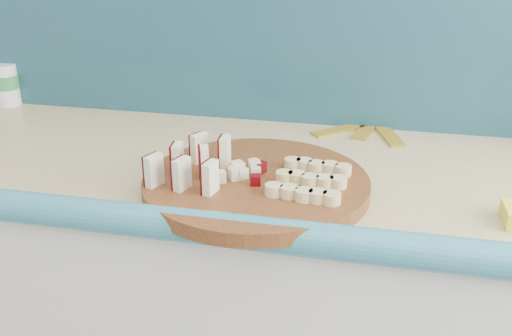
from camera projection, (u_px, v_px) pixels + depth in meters
name	position (u px, v px, depth m)	size (l,w,h in m)	color
backsplash	(370.00, 26.00, 1.34)	(2.20, 0.02, 0.50)	teal
cutting_board	(256.00, 184.00, 1.09)	(0.43, 0.43, 0.03)	#44220E
apple_wedges	(193.00, 162.00, 1.08)	(0.13, 0.17, 0.06)	#F8EDC6
apple_chunks	(242.00, 171.00, 1.09)	(0.07, 0.07, 0.02)	beige
banana_slices	(311.00, 180.00, 1.05)	(0.15, 0.17, 0.02)	#DDC987
canister	(6.00, 84.00, 1.59)	(0.07, 0.07, 0.11)	white
banana_peel	(365.00, 131.00, 1.40)	(0.23, 0.20, 0.01)	#B38B22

